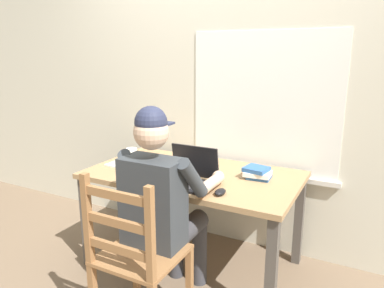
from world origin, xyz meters
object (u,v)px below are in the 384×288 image
coffee_mug_dark (129,162)px  landscape_photo_print (203,171)px  wooden_chair (136,258)px  computer_mouse (220,192)px  desk (193,184)px  book_stack_main (258,173)px  coffee_mug_white (132,154)px  laptop (189,175)px  seated_person (163,200)px

coffee_mug_dark → landscape_photo_print: bearing=20.0°
wooden_chair → coffee_mug_dark: size_ratio=7.61×
coffee_mug_dark → computer_mouse: bearing=-11.4°
desk → computer_mouse: computer_mouse is taller
wooden_chair → book_stack_main: (0.38, 0.86, 0.28)m
coffee_mug_dark → landscape_photo_print: 0.54m
desk → coffee_mug_white: coffee_mug_white is taller
computer_mouse → coffee_mug_dark: 0.81m
wooden_chair → laptop: wooden_chair is taller
desk → computer_mouse: (0.33, -0.29, 0.10)m
seated_person → computer_mouse: size_ratio=12.58×
seated_person → landscape_photo_print: (-0.01, 0.54, 0.02)m
wooden_chair → computer_mouse: wooden_chair is taller
wooden_chair → coffee_mug_white: 1.06m
book_stack_main → coffee_mug_white: bearing=-177.3°
desk → book_stack_main: size_ratio=7.86×
coffee_mug_dark → landscape_photo_print: (0.51, 0.19, -0.05)m
wooden_chair → coffee_mug_white: wooden_chair is taller
laptop → landscape_photo_print: 0.26m
wooden_chair → coffee_mug_dark: 0.87m
wooden_chair → landscape_photo_print: size_ratio=7.33×
wooden_chair → coffee_mug_dark: bearing=129.0°
computer_mouse → book_stack_main: size_ratio=0.54×
coffee_mug_white → coffee_mug_dark: bearing=-59.3°
desk → computer_mouse: size_ratio=14.62×
wooden_chair → book_stack_main: bearing=66.3°
computer_mouse → laptop: bearing=160.3°
wooden_chair → computer_mouse: size_ratio=9.53×
coffee_mug_dark → landscape_photo_print: coffee_mug_dark is taller
computer_mouse → landscape_photo_print: computer_mouse is taller
book_stack_main → wooden_chair: bearing=-113.7°
book_stack_main → landscape_photo_print: size_ratio=1.43×
desk → coffee_mug_white: (-0.56, 0.04, 0.13)m
computer_mouse → book_stack_main: (0.11, 0.38, 0.02)m
coffee_mug_white → landscape_photo_print: (0.61, 0.01, -0.05)m
laptop → landscape_photo_print: bearing=95.6°
landscape_photo_print → desk: bearing=-155.2°
wooden_chair → book_stack_main: wooden_chair is taller
wooden_chair → coffee_mug_dark: wooden_chair is taller
desk → wooden_chair: 0.79m
computer_mouse → landscape_photo_print: bearing=129.1°
coffee_mug_dark → book_stack_main: 0.92m
desk → coffee_mug_white: 0.58m
desk → wooden_chair: bearing=-85.5°
coffee_mug_dark → book_stack_main: bearing=14.0°
laptop → seated_person: bearing=-93.3°
laptop → landscape_photo_print: (-0.02, 0.25, -0.05)m
desk → book_stack_main: (0.44, 0.09, 0.12)m
desk → coffee_mug_dark: 0.49m
desk → seated_person: size_ratio=1.16×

